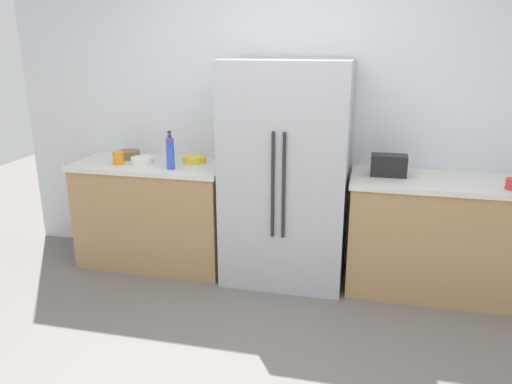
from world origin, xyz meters
name	(u,v)px	position (x,y,z in m)	size (l,w,h in m)	color
kitchen_back_panel	(292,113)	(0.00, 1.80, 1.30)	(4.94, 0.10, 2.61)	silver
counter_left	(155,213)	(-1.12, 1.44, 0.45)	(1.28, 0.62, 0.90)	tan
counter_right	(448,237)	(1.27, 1.44, 0.45)	(1.51, 0.62, 0.90)	tan
refrigerator	(286,174)	(0.02, 1.42, 0.87)	(0.95, 0.65, 1.75)	#B2B5BA
toaster	(389,165)	(0.79, 1.47, 0.98)	(0.26, 0.14, 0.16)	black
bottle_a	(170,150)	(-0.95, 1.44, 1.01)	(0.07, 0.07, 0.28)	purple
bottle_b	(170,156)	(-0.88, 1.29, 1.01)	(0.06, 0.06, 0.27)	blue
cup_b	(118,158)	(-1.37, 1.34, 0.95)	(0.09, 0.09, 0.10)	orange
bowl_a	(142,160)	(-1.18, 1.39, 0.93)	(0.19, 0.19, 0.05)	white
bowl_b	(129,154)	(-1.37, 1.55, 0.93)	(0.18, 0.18, 0.07)	brown
bowl_c	(194,160)	(-0.78, 1.54, 0.92)	(0.19, 0.19, 0.05)	yellow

